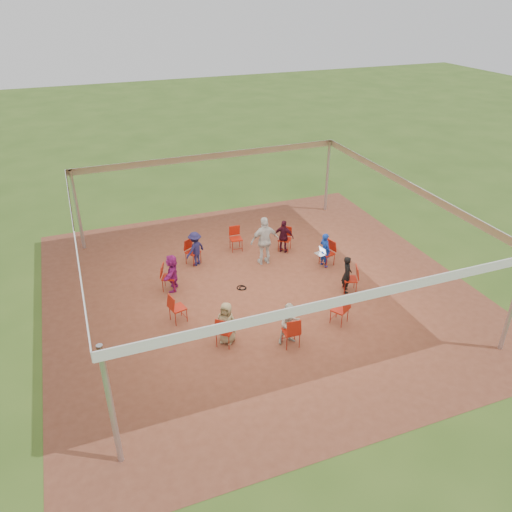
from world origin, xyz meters
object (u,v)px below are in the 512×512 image
object	(u,v)px
laptop	(321,252)
chair_9	(350,279)
person_seated_0	(325,250)
person_seated_2	(195,249)
chair_6	(225,331)
chair_7	(291,332)
chair_2	(236,239)
chair_5	(178,308)
chair_8	(340,310)
person_seated_3	(172,273)
person_seated_6	(347,274)
person_seated_1	(284,236)
chair_4	(169,277)
person_seated_5	(290,324)
person_seated_4	(226,323)
chair_1	(285,239)
chair_0	(327,253)
standing_person	(265,241)
cable_coil	(242,288)
chair_3	(193,252)

from	to	relation	value
laptop	chair_9	bearing A→B (deg)	170.93
person_seated_0	person_seated_2	world-z (taller)	same
chair_9	chair_6	bearing A→B (deg)	126.00
chair_7	chair_2	bearing A→B (deg)	90.00
chair_5	chair_8	size ratio (longest dim) A/B	1.00
chair_8	person_seated_3	bearing A→B (deg)	107.60
chair_2	person_seated_6	bearing A→B (deg)	125.11
chair_7	person_seated_3	xyz separation A→B (m)	(-2.34, 3.88, 0.17)
chair_9	person_seated_1	xyz separation A→B (m)	(-0.89, 3.17, 0.17)
person_seated_3	laptop	size ratio (longest dim) A/B	3.11
chair_2	chair_6	bearing A→B (deg)	72.00
chair_4	person_seated_2	distance (m)	1.74
chair_2	laptop	distance (m)	3.21
person_seated_0	person_seated_2	xyz separation A→B (m)	(-4.11, 1.66, 0.00)
person_seated_5	chair_6	bearing A→B (deg)	165.77
person_seated_3	person_seated_4	xyz separation A→B (m)	(0.78, -3.13, 0.00)
chair_5	person_seated_1	xyz separation A→B (m)	(4.54, 2.79, 0.17)
chair_1	person_seated_2	xyz separation A→B (m)	(-3.29, 0.13, 0.17)
chair_6	person_seated_1	bearing A→B (deg)	90.00
chair_5	laptop	distance (m)	5.45
chair_0	standing_person	bearing A→B (deg)	51.68
chair_8	cable_coil	distance (m)	3.41
chair_2	person_seated_3	world-z (taller)	person_seated_3
chair_3	chair_5	xyz separation A→B (m)	(-1.26, -3.12, 0.00)
chair_8	person_seated_3	distance (m)	5.33
chair_5	person_seated_6	bearing A→B (deg)	72.40
chair_6	person_seated_5	xyz separation A→B (m)	(1.65, -0.54, 0.17)
chair_2	chair_9	xyz separation A→B (m)	(2.45, -3.93, 0.00)
chair_3	person_seated_1	bearing A→B (deg)	142.31
standing_person	person_seated_4	bearing A→B (deg)	55.82
person_seated_2	person_seated_5	bearing A→B (deg)	72.00
chair_6	person_seated_4	distance (m)	0.21
chair_3	chair_7	xyz separation A→B (m)	(1.31, -5.28, 0.00)
person_seated_1	laptop	world-z (taller)	person_seated_1
chair_9	standing_person	bearing A→B (deg)	56.74
chair_7	person_seated_3	size ratio (longest dim) A/B	0.73
chair_7	person_seated_2	size ratio (longest dim) A/B	0.73
standing_person	laptop	distance (m)	1.96
person_seated_4	chair_2	bearing A→B (deg)	108.40
chair_5	person_seated_0	bearing A→B (deg)	90.00
chair_5	person_seated_3	size ratio (longest dim) A/B	0.73
chair_0	person_seated_6	xyz separation A→B (m)	(-0.24, -1.72, 0.17)
chair_8	cable_coil	bearing A→B (deg)	94.18
chair_9	cable_coil	xyz separation A→B (m)	(-3.13, 1.38, -0.43)
person_seated_3	chair_7	bearing A→B (deg)	53.11
person_seated_1	person_seated_6	distance (m)	3.22
chair_3	person_seated_0	world-z (taller)	person_seated_0
chair_8	laptop	size ratio (longest dim) A/B	2.27
laptop	person_seated_0	bearing A→B (deg)	-90.00
chair_6	person_seated_5	bearing A→B (deg)	21.77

